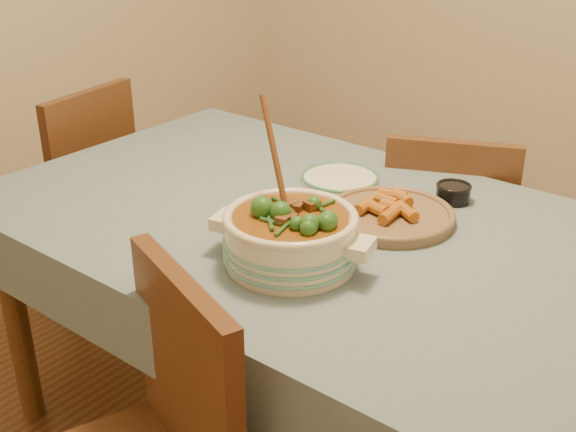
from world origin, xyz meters
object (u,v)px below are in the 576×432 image
object	(u,v)px
chair_far	(445,238)
fried_plate	(391,213)
stew_casserole	(291,233)
condiment_bowl	(453,192)
white_plate	(340,178)
chair_left	(77,187)
dining_table	(299,246)

from	to	relation	value
chair_far	fried_plate	bearing A→B (deg)	74.25
stew_casserole	fried_plate	bearing A→B (deg)	79.43
condiment_bowl	fried_plate	size ratio (longest dim) A/B	0.31
stew_casserole	chair_far	world-z (taller)	stew_casserole
stew_casserole	white_plate	bearing A→B (deg)	111.82
chair_far	chair_left	distance (m)	1.35
chair_left	stew_casserole	bearing A→B (deg)	67.50
chair_left	dining_table	bearing A→B (deg)	76.45
dining_table	fried_plate	xyz separation A→B (m)	(0.20, 0.11, 0.11)
condiment_bowl	chair_left	world-z (taller)	chair_left
dining_table	stew_casserole	bearing A→B (deg)	-56.86
dining_table	stew_casserole	world-z (taller)	stew_casserole
dining_table	white_plate	world-z (taller)	white_plate
condiment_bowl	dining_table	bearing A→B (deg)	-130.23
condiment_bowl	chair_far	distance (m)	0.44
dining_table	stew_casserole	size ratio (longest dim) A/B	4.36
condiment_bowl	chair_left	size ratio (longest dim) A/B	0.13
stew_casserole	condiment_bowl	world-z (taller)	stew_casserole
condiment_bowl	white_plate	bearing A→B (deg)	-166.64
condiment_bowl	fried_plate	xyz separation A→B (m)	(-0.07, -0.21, -0.01)
dining_table	chair_left	size ratio (longest dim) A/B	1.91
fried_plate	chair_left	bearing A→B (deg)	-179.60
fried_plate	chair_left	xyz separation A→B (m)	(-1.33, -0.01, -0.28)
chair_far	stew_casserole	bearing A→B (deg)	66.68
fried_plate	stew_casserole	bearing A→B (deg)	-100.57
stew_casserole	chair_far	distance (m)	0.90
dining_table	fried_plate	bearing A→B (deg)	29.17
white_plate	stew_casserole	bearing A→B (deg)	-68.18
chair_far	chair_left	size ratio (longest dim) A/B	0.96
white_plate	chair_far	world-z (taller)	chair_far
dining_table	white_plate	xyz separation A→B (m)	(-0.04, 0.25, 0.10)
stew_casserole	white_plate	size ratio (longest dim) A/B	1.60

